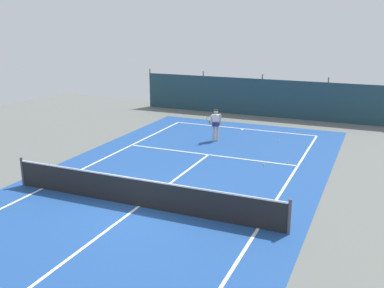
% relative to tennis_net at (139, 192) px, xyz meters
% --- Properties ---
extents(ground_plane, '(36.00, 36.00, 0.00)m').
position_rel_tennis_net_xyz_m(ground_plane, '(0.00, 0.00, -0.51)').
color(ground_plane, slate).
extents(court_surface, '(11.02, 26.60, 0.01)m').
position_rel_tennis_net_xyz_m(court_surface, '(0.00, 0.00, -0.51)').
color(court_surface, '#1E478C').
rests_on(court_surface, ground).
extents(tennis_net, '(10.12, 0.10, 1.10)m').
position_rel_tennis_net_xyz_m(tennis_net, '(0.00, 0.00, 0.00)').
color(tennis_net, black).
rests_on(tennis_net, ground).
extents(back_fence, '(16.30, 0.98, 2.70)m').
position_rel_tennis_net_xyz_m(back_fence, '(-0.00, 16.21, 0.16)').
color(back_fence, '#1E3D4C').
rests_on(back_fence, ground).
extents(tennis_player, '(0.59, 0.81, 1.64)m').
position_rel_tennis_net_xyz_m(tennis_player, '(-0.57, 8.86, 0.45)').
color(tennis_player, '#D8AD8C').
rests_on(tennis_player, ground).
extents(tennis_ball_near_player, '(0.07, 0.07, 0.07)m').
position_rel_tennis_net_xyz_m(tennis_ball_near_player, '(3.65, 6.62, -0.48)').
color(tennis_ball_near_player, '#CCDB33').
rests_on(tennis_ball_near_player, ground).
extents(tennis_ball_midcourt, '(0.07, 0.07, 0.07)m').
position_rel_tennis_net_xyz_m(tennis_ball_midcourt, '(2.74, 5.94, -0.48)').
color(tennis_ball_midcourt, '#CCDB33').
rests_on(tennis_ball_midcourt, ground).
extents(tennis_ball_by_sideline, '(0.07, 0.07, 0.07)m').
position_rel_tennis_net_xyz_m(tennis_ball_by_sideline, '(2.46, 10.07, -0.48)').
color(tennis_ball_by_sideline, '#CCDB33').
rests_on(tennis_ball_by_sideline, ground).
extents(parked_car, '(2.41, 4.39, 1.68)m').
position_rel_tennis_net_xyz_m(parked_car, '(-3.37, 18.08, 0.33)').
color(parked_car, silver).
rests_on(parked_car, ground).
extents(water_bottle, '(0.08, 0.08, 0.24)m').
position_rel_tennis_net_xyz_m(water_bottle, '(-5.39, 1.92, -0.39)').
color(water_bottle, '#338CD8').
rests_on(water_bottle, ground).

